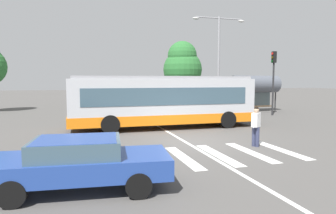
{
  "coord_description": "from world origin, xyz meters",
  "views": [
    {
      "loc": [
        -4.9,
        -12.48,
        2.81
      ],
      "look_at": [
        -0.06,
        3.57,
        1.3
      ],
      "focal_mm": 31.57,
      "sensor_mm": 36.0,
      "label": 1
    }
  ],
  "objects_px": {
    "pedestrian_crossing_street": "(256,124)",
    "foreground_sedan": "(80,161)",
    "twin_arm_street_lamp": "(219,53)",
    "city_transit_bus": "(163,101)",
    "traffic_light_far_corner": "(273,73)",
    "parked_car_black": "(139,103)",
    "parked_car_silver": "(108,104)",
    "parked_car_teal": "(167,103)",
    "bus_stop_shelter": "(255,85)",
    "background_tree_right": "(183,66)"
  },
  "relations": [
    {
      "from": "city_transit_bus",
      "to": "parked_car_teal",
      "type": "height_order",
      "value": "city_transit_bus"
    },
    {
      "from": "pedestrian_crossing_street",
      "to": "parked_car_silver",
      "type": "relative_size",
      "value": 0.37
    },
    {
      "from": "twin_arm_street_lamp",
      "to": "background_tree_right",
      "type": "distance_m",
      "value": 7.52
    },
    {
      "from": "traffic_light_far_corner",
      "to": "parked_car_black",
      "type": "bearing_deg",
      "value": 149.35
    },
    {
      "from": "city_transit_bus",
      "to": "parked_car_silver",
      "type": "bearing_deg",
      "value": 103.79
    },
    {
      "from": "city_transit_bus",
      "to": "twin_arm_street_lamp",
      "type": "xyz_separation_m",
      "value": [
        6.65,
        6.22,
        3.52
      ]
    },
    {
      "from": "pedestrian_crossing_street",
      "to": "foreground_sedan",
      "type": "xyz_separation_m",
      "value": [
        -7.18,
        -3.09,
        -0.2
      ]
    },
    {
      "from": "city_transit_bus",
      "to": "parked_car_teal",
      "type": "distance_m",
      "value": 9.74
    },
    {
      "from": "foreground_sedan",
      "to": "parked_car_black",
      "type": "bearing_deg",
      "value": 74.38
    },
    {
      "from": "bus_stop_shelter",
      "to": "traffic_light_far_corner",
      "type": "bearing_deg",
      "value": -97.18
    },
    {
      "from": "background_tree_right",
      "to": "city_transit_bus",
      "type": "bearing_deg",
      "value": -113.9
    },
    {
      "from": "traffic_light_far_corner",
      "to": "twin_arm_street_lamp",
      "type": "height_order",
      "value": "twin_arm_street_lamp"
    },
    {
      "from": "pedestrian_crossing_street",
      "to": "parked_car_teal",
      "type": "xyz_separation_m",
      "value": [
        0.63,
        15.2,
        -0.2
      ]
    },
    {
      "from": "foreground_sedan",
      "to": "parked_car_black",
      "type": "distance_m",
      "value": 19.13
    },
    {
      "from": "parked_car_teal",
      "to": "parked_car_black",
      "type": "bearing_deg",
      "value": 177.12
    },
    {
      "from": "pedestrian_crossing_street",
      "to": "parked_car_teal",
      "type": "distance_m",
      "value": 15.22
    },
    {
      "from": "bus_stop_shelter",
      "to": "twin_arm_street_lamp",
      "type": "height_order",
      "value": "twin_arm_street_lamp"
    },
    {
      "from": "parked_car_silver",
      "to": "background_tree_right",
      "type": "distance_m",
      "value": 10.04
    },
    {
      "from": "parked_car_black",
      "to": "city_transit_bus",
      "type": "bearing_deg",
      "value": -92.18
    },
    {
      "from": "bus_stop_shelter",
      "to": "background_tree_right",
      "type": "height_order",
      "value": "background_tree_right"
    },
    {
      "from": "twin_arm_street_lamp",
      "to": "bus_stop_shelter",
      "type": "bearing_deg",
      "value": 6.97
    },
    {
      "from": "traffic_light_far_corner",
      "to": "parked_car_silver",
      "type": "bearing_deg",
      "value": 154.1
    },
    {
      "from": "city_transit_bus",
      "to": "bus_stop_shelter",
      "type": "height_order",
      "value": "bus_stop_shelter"
    },
    {
      "from": "twin_arm_street_lamp",
      "to": "city_transit_bus",
      "type": "bearing_deg",
      "value": -136.91
    },
    {
      "from": "foreground_sedan",
      "to": "parked_car_teal",
      "type": "height_order",
      "value": "same"
    },
    {
      "from": "parked_car_black",
      "to": "background_tree_right",
      "type": "xyz_separation_m",
      "value": [
        5.71,
        4.33,
        3.65
      ]
    },
    {
      "from": "parked_car_silver",
      "to": "parked_car_black",
      "type": "relative_size",
      "value": 1.0
    },
    {
      "from": "city_transit_bus",
      "to": "twin_arm_street_lamp",
      "type": "distance_m",
      "value": 9.76
    },
    {
      "from": "pedestrian_crossing_street",
      "to": "foreground_sedan",
      "type": "height_order",
      "value": "pedestrian_crossing_street"
    },
    {
      "from": "parked_car_teal",
      "to": "city_transit_bus",
      "type": "bearing_deg",
      "value": -108.11
    },
    {
      "from": "pedestrian_crossing_street",
      "to": "parked_car_silver",
      "type": "height_order",
      "value": "pedestrian_crossing_street"
    },
    {
      "from": "city_transit_bus",
      "to": "parked_car_teal",
      "type": "xyz_separation_m",
      "value": [
        3.02,
        9.23,
        -0.82
      ]
    },
    {
      "from": "foreground_sedan",
      "to": "traffic_light_far_corner",
      "type": "xyz_separation_m",
      "value": [
        14.97,
        12.6,
        2.64
      ]
    },
    {
      "from": "foreground_sedan",
      "to": "twin_arm_street_lamp",
      "type": "relative_size",
      "value": 0.57
    },
    {
      "from": "foreground_sedan",
      "to": "background_tree_right",
      "type": "relative_size",
      "value": 0.66
    },
    {
      "from": "parked_car_black",
      "to": "twin_arm_street_lamp",
      "type": "xyz_separation_m",
      "value": [
        6.29,
        -3.14,
        4.34
      ]
    },
    {
      "from": "pedestrian_crossing_street",
      "to": "city_transit_bus",
      "type": "bearing_deg",
      "value": 111.78
    },
    {
      "from": "foreground_sedan",
      "to": "parked_car_teal",
      "type": "distance_m",
      "value": 19.89
    },
    {
      "from": "pedestrian_crossing_street",
      "to": "background_tree_right",
      "type": "bearing_deg",
      "value": 79.41
    },
    {
      "from": "twin_arm_street_lamp",
      "to": "parked_car_silver",
      "type": "bearing_deg",
      "value": 159.26
    },
    {
      "from": "foreground_sedan",
      "to": "parked_car_teal",
      "type": "bearing_deg",
      "value": 66.87
    },
    {
      "from": "parked_car_silver",
      "to": "background_tree_right",
      "type": "xyz_separation_m",
      "value": [
        8.43,
        4.06,
        3.65
      ]
    },
    {
      "from": "parked_car_teal",
      "to": "background_tree_right",
      "type": "distance_m",
      "value": 6.52
    },
    {
      "from": "twin_arm_street_lamp",
      "to": "pedestrian_crossing_street",
      "type": "bearing_deg",
      "value": -109.25
    },
    {
      "from": "background_tree_right",
      "to": "traffic_light_far_corner",
      "type": "bearing_deg",
      "value": -67.93
    },
    {
      "from": "city_transit_bus",
      "to": "background_tree_right",
      "type": "height_order",
      "value": "background_tree_right"
    },
    {
      "from": "bus_stop_shelter",
      "to": "twin_arm_street_lamp",
      "type": "bearing_deg",
      "value": -173.03
    },
    {
      "from": "traffic_light_far_corner",
      "to": "pedestrian_crossing_street",
      "type": "bearing_deg",
      "value": -129.32
    },
    {
      "from": "parked_car_silver",
      "to": "traffic_light_far_corner",
      "type": "height_order",
      "value": "traffic_light_far_corner"
    },
    {
      "from": "pedestrian_crossing_street",
      "to": "parked_car_teal",
      "type": "bearing_deg",
      "value": 87.63
    }
  ]
}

